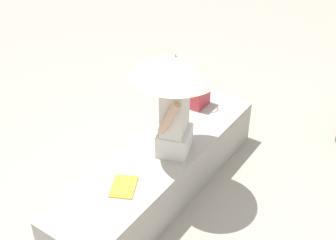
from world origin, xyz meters
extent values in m
plane|color=#9E9384|center=(0.00, 0.00, 0.00)|extent=(14.00, 14.00, 0.00)
cube|color=#A8A093|center=(0.00, 0.00, 0.24)|extent=(2.57, 0.64, 0.48)
cube|color=beige|center=(0.10, -0.08, 0.59)|extent=(0.41, 0.38, 0.22)
cube|color=beige|center=(0.10, -0.08, 0.94)|extent=(0.37, 0.29, 0.48)
sphere|color=tan|center=(0.10, -0.08, 1.28)|extent=(0.20, 0.20, 0.20)
cylinder|color=tan|center=(-0.09, -0.14, 0.97)|extent=(0.13, 0.21, 0.32)
cylinder|color=tan|center=(0.29, -0.01, 0.97)|extent=(0.13, 0.21, 0.32)
cylinder|color=#B7B7BC|center=(0.08, -0.09, 0.97)|extent=(0.02, 0.02, 0.98)
cone|color=#DBBC7F|center=(0.08, -0.09, 1.38)|extent=(0.78, 0.78, 0.17)
sphere|color=#B7B7BC|center=(0.08, -0.09, 1.48)|extent=(0.03, 0.03, 0.03)
cube|color=#B2333D|center=(0.91, 0.13, 0.64)|extent=(0.24, 0.11, 0.32)
torus|color=#B2333D|center=(0.91, 0.13, 0.82)|extent=(0.18, 0.18, 0.01)
cube|color=gold|center=(-0.57, -0.01, 0.49)|extent=(0.34, 0.30, 0.01)
camera|label=1|loc=(-2.58, -1.84, 2.94)|focal=45.86mm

